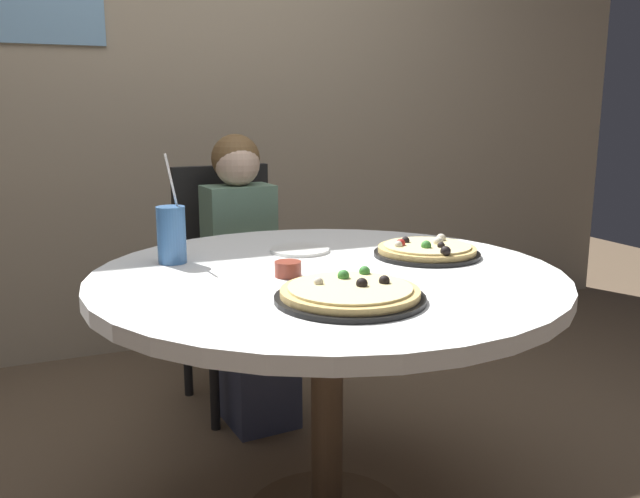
# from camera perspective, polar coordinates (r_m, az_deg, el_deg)

# --- Properties ---
(wall_with_window) EXTENTS (5.20, 0.14, 2.90)m
(wall_with_window) POSITION_cam_1_polar(r_m,az_deg,el_deg) (3.38, -11.59, 16.41)
(wall_with_window) COLOR tan
(wall_with_window) RESTS_ON ground_plane
(dining_table) EXTENTS (1.26, 1.26, 0.75)m
(dining_table) POSITION_cam_1_polar(r_m,az_deg,el_deg) (1.81, 0.62, -4.74)
(dining_table) COLOR white
(dining_table) RESTS_ON ground_plane
(chair_wooden) EXTENTS (0.43, 0.43, 0.95)m
(chair_wooden) POSITION_cam_1_polar(r_m,az_deg,el_deg) (2.71, -7.64, -1.92)
(chair_wooden) COLOR black
(chair_wooden) RESTS_ON ground_plane
(diner_child) EXTENTS (0.28, 0.42, 1.08)m
(diner_child) POSITION_cam_1_polar(r_m,az_deg,el_deg) (2.56, -6.23, -3.81)
(diner_child) COLOR #3F4766
(diner_child) RESTS_ON ground_plane
(pizza_veggie) EXTENTS (0.35, 0.35, 0.05)m
(pizza_veggie) POSITION_cam_1_polar(r_m,az_deg,el_deg) (1.51, 2.60, -3.83)
(pizza_veggie) COLOR black
(pizza_veggie) RESTS_ON dining_table
(pizza_cheese) EXTENTS (0.31, 0.31, 0.05)m
(pizza_cheese) POSITION_cam_1_polar(r_m,az_deg,el_deg) (1.98, 9.13, -0.12)
(pizza_cheese) COLOR black
(pizza_cheese) RESTS_ON dining_table
(soda_cup) EXTENTS (0.08, 0.08, 0.31)m
(soda_cup) POSITION_cam_1_polar(r_m,az_deg,el_deg) (1.91, -12.59, 1.23)
(soda_cup) COLOR #3F72B2
(soda_cup) RESTS_ON dining_table
(sauce_bowl) EXTENTS (0.07, 0.07, 0.04)m
(sauce_bowl) POSITION_cam_1_polar(r_m,az_deg,el_deg) (1.72, -2.76, -1.72)
(sauce_bowl) COLOR brown
(sauce_bowl) RESTS_ON dining_table
(plate_small) EXTENTS (0.18, 0.18, 0.01)m
(plate_small) POSITION_cam_1_polar(r_m,az_deg,el_deg) (2.02, -1.75, -0.09)
(plate_small) COLOR white
(plate_small) RESTS_ON dining_table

